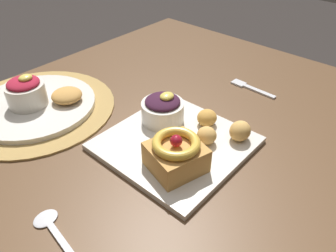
# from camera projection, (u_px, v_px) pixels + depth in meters

# --- Properties ---
(dining_table) EXTENTS (1.26, 0.92, 0.73)m
(dining_table) POSITION_uv_depth(u_px,v_px,m) (137.00, 177.00, 0.74)
(dining_table) COLOR brown
(dining_table) RESTS_ON ground_plane
(woven_placemat) EXTENTS (0.37, 0.37, 0.00)m
(woven_placemat) POSITION_uv_depth(u_px,v_px,m) (36.00, 108.00, 0.78)
(woven_placemat) COLOR #AD894C
(woven_placemat) RESTS_ON dining_table
(front_plate) EXTENTS (0.27, 0.27, 0.01)m
(front_plate) POSITION_uv_depth(u_px,v_px,m) (175.00, 143.00, 0.67)
(front_plate) COLOR silver
(front_plate) RESTS_ON dining_table
(cake_slice) EXTENTS (0.11, 0.11, 0.07)m
(cake_slice) POSITION_uv_depth(u_px,v_px,m) (176.00, 154.00, 0.58)
(cake_slice) COLOR #C68E47
(cake_slice) RESTS_ON front_plate
(berry_ramekin) EXTENTS (0.09, 0.09, 0.07)m
(berry_ramekin) POSITION_uv_depth(u_px,v_px,m) (163.00, 109.00, 0.70)
(berry_ramekin) COLOR silver
(berry_ramekin) RESTS_ON front_plate
(fritter_front) EXTENTS (0.04, 0.04, 0.04)m
(fritter_front) POSITION_uv_depth(u_px,v_px,m) (207.00, 135.00, 0.65)
(fritter_front) COLOR tan
(fritter_front) RESTS_ON front_plate
(fritter_middle) EXTENTS (0.05, 0.04, 0.04)m
(fritter_middle) POSITION_uv_depth(u_px,v_px,m) (240.00, 131.00, 0.66)
(fritter_middle) COLOR tan
(fritter_middle) RESTS_ON front_plate
(fritter_back) EXTENTS (0.04, 0.04, 0.03)m
(fritter_back) POSITION_uv_depth(u_px,v_px,m) (207.00, 118.00, 0.70)
(fritter_back) COLOR gold
(fritter_back) RESTS_ON front_plate
(back_plate) EXTENTS (0.28, 0.28, 0.01)m
(back_plate) POSITION_uv_depth(u_px,v_px,m) (35.00, 105.00, 0.77)
(back_plate) COLOR silver
(back_plate) RESTS_ON woven_placemat
(back_ramekin) EXTENTS (0.09, 0.09, 0.08)m
(back_ramekin) POSITION_uv_depth(u_px,v_px,m) (26.00, 92.00, 0.74)
(back_ramekin) COLOR silver
(back_ramekin) RESTS_ON back_plate
(back_pastry) EXTENTS (0.07, 0.07, 0.03)m
(back_pastry) POSITION_uv_depth(u_px,v_px,m) (67.00, 95.00, 0.77)
(back_pastry) COLOR #C68E47
(back_pastry) RESTS_ON back_plate
(fork) EXTENTS (0.03, 0.13, 0.00)m
(fork) POSITION_uv_depth(u_px,v_px,m) (250.00, 88.00, 0.85)
(fork) COLOR silver
(fork) RESTS_ON dining_table
(spoon) EXTENTS (0.04, 0.13, 0.00)m
(spoon) POSITION_uv_depth(u_px,v_px,m) (53.00, 229.00, 0.51)
(spoon) COLOR silver
(spoon) RESTS_ON dining_table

